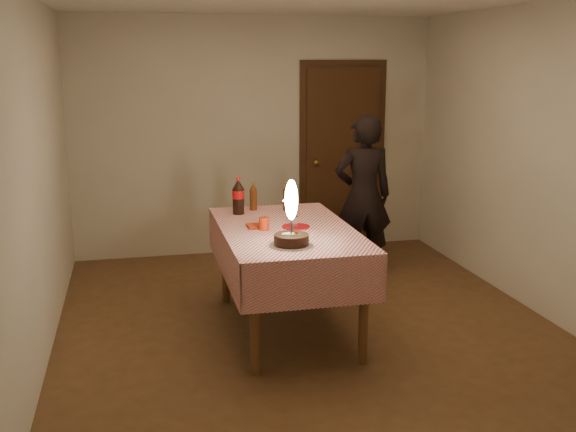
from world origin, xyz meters
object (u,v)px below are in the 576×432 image
at_px(cola_bottle, 238,196).
at_px(photographer, 363,195).
at_px(birthday_cake, 291,227).
at_px(amber_bottle_left, 253,197).
at_px(amber_bottle_right, 287,197).
at_px(red_plate, 296,227).
at_px(red_cup, 264,224).
at_px(clear_cup, 294,222).
at_px(dining_table, 287,242).

xyz_separation_m(cola_bottle, photographer, (1.36, 0.68, -0.19)).
distance_m(birthday_cake, amber_bottle_left, 1.20).
distance_m(cola_bottle, amber_bottle_right, 0.44).
bearing_deg(birthday_cake, cola_bottle, 100.98).
height_order(red_plate, cola_bottle, cola_bottle).
relative_size(red_cup, amber_bottle_right, 0.39).
bearing_deg(red_plate, clear_cup, -150.29).
distance_m(birthday_cake, amber_bottle_right, 1.15).
height_order(red_cup, cola_bottle, cola_bottle).
height_order(red_cup, photographer, photographer).
height_order(amber_bottle_right, photographer, photographer).
bearing_deg(cola_bottle, amber_bottle_right, 6.28).
bearing_deg(red_plate, photographer, 51.34).
bearing_deg(photographer, birthday_cake, -123.31).
relative_size(dining_table, amber_bottle_left, 6.75).
bearing_deg(cola_bottle, dining_table, -63.23).
xyz_separation_m(dining_table, clear_cup, (0.06, -0.00, 0.16)).
relative_size(dining_table, red_plate, 7.82).
relative_size(dining_table, cola_bottle, 5.42).
bearing_deg(amber_bottle_left, red_cup, -93.59).
height_order(birthday_cake, amber_bottle_left, birthday_cake).
bearing_deg(amber_bottle_right, red_plate, -96.13).
bearing_deg(red_plate, cola_bottle, 122.90).
xyz_separation_m(birthday_cake, photographer, (1.15, 1.75, -0.17)).
distance_m(dining_table, amber_bottle_right, 0.68).
distance_m(red_plate, amber_bottle_left, 0.73).
bearing_deg(dining_table, cola_bottle, 116.77).
height_order(red_plate, clear_cup, clear_cup).
bearing_deg(red_cup, dining_table, 8.72).
bearing_deg(red_cup, amber_bottle_left, 86.41).
relative_size(cola_bottle, amber_bottle_right, 1.25).
distance_m(cola_bottle, photographer, 1.53).
xyz_separation_m(red_plate, red_cup, (-0.26, -0.04, 0.05)).
bearing_deg(amber_bottle_left, photographer, 24.46).
relative_size(birthday_cake, amber_bottle_left, 1.86).
bearing_deg(photographer, amber_bottle_right, -145.91).
height_order(red_cup, amber_bottle_left, amber_bottle_left).
bearing_deg(red_plate, red_cup, -172.23).
xyz_separation_m(amber_bottle_left, amber_bottle_right, (0.28, -0.08, 0.00)).
relative_size(amber_bottle_left, photographer, 0.16).
distance_m(dining_table, photographer, 1.65).
bearing_deg(red_plate, amber_bottle_right, 83.87).
xyz_separation_m(red_plate, cola_bottle, (-0.37, 0.57, 0.15)).
xyz_separation_m(birthday_cake, amber_bottle_right, (0.22, 1.12, -0.01)).
xyz_separation_m(amber_bottle_left, photographer, (1.21, 0.55, -0.15)).
xyz_separation_m(dining_table, red_plate, (0.08, 0.01, 0.12)).
distance_m(clear_cup, amber_bottle_left, 0.73).
bearing_deg(clear_cup, cola_bottle, 121.09).
height_order(cola_bottle, amber_bottle_right, cola_bottle).
bearing_deg(birthday_cake, red_cup, 102.30).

